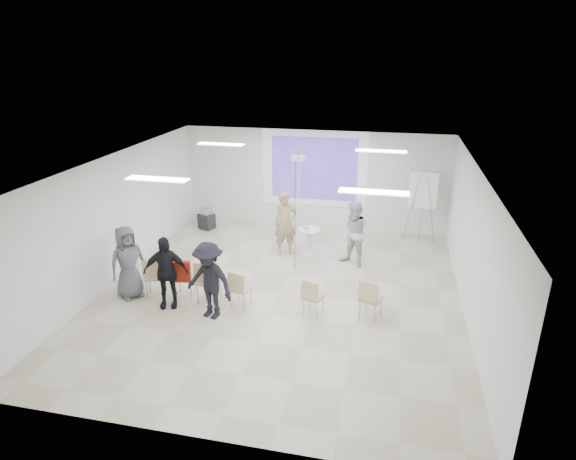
% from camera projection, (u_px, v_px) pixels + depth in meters
% --- Properties ---
extents(floor, '(8.00, 9.00, 0.10)m').
position_uv_depth(floor, '(281.00, 295.00, 11.04)').
color(floor, beige).
rests_on(floor, ground).
extents(ceiling, '(8.00, 9.00, 0.10)m').
position_uv_depth(ceiling, '(280.00, 162.00, 9.93)').
color(ceiling, white).
rests_on(ceiling, wall_back).
extents(wall_back, '(8.00, 0.10, 3.00)m').
position_uv_depth(wall_back, '(314.00, 179.00, 14.64)').
color(wall_back, silver).
rests_on(wall_back, floor).
extents(wall_left, '(0.10, 9.00, 3.00)m').
position_uv_depth(wall_left, '(113.00, 219.00, 11.29)').
color(wall_left, silver).
rests_on(wall_left, floor).
extents(wall_right, '(0.10, 9.00, 3.00)m').
position_uv_depth(wall_right, '(476.00, 248.00, 9.68)').
color(wall_right, silver).
rests_on(wall_right, floor).
extents(projection_halo, '(3.20, 0.01, 2.30)m').
position_uv_depth(projection_halo, '(314.00, 169.00, 14.45)').
color(projection_halo, silver).
rests_on(projection_halo, wall_back).
extents(projection_image, '(2.60, 0.01, 1.90)m').
position_uv_depth(projection_image, '(314.00, 169.00, 14.44)').
color(projection_image, '#4C34B2').
rests_on(projection_image, wall_back).
extents(pedestal_table, '(0.77, 0.77, 0.74)m').
position_uv_depth(pedestal_table, '(309.00, 240.00, 12.96)').
color(pedestal_table, white).
rests_on(pedestal_table, floor).
extents(player_left, '(0.85, 0.74, 1.95)m').
position_uv_depth(player_left, '(286.00, 219.00, 12.82)').
color(player_left, tan).
rests_on(player_left, floor).
extents(player_right, '(1.14, 1.08, 1.88)m').
position_uv_depth(player_right, '(355.00, 231.00, 12.11)').
color(player_right, silver).
rests_on(player_right, floor).
extents(controller_left, '(0.08, 0.12, 0.04)m').
position_uv_depth(controller_left, '(294.00, 206.00, 12.90)').
color(controller_left, white).
rests_on(controller_left, player_left).
extents(controller_right, '(0.09, 0.12, 0.04)m').
position_uv_depth(controller_right, '(349.00, 215.00, 12.26)').
color(controller_right, silver).
rests_on(controller_right, player_right).
extents(chair_far_left, '(0.56, 0.58, 0.94)m').
position_uv_depth(chair_far_left, '(154.00, 274.00, 10.66)').
color(chair_far_left, tan).
rests_on(chair_far_left, floor).
extents(chair_left_mid, '(0.49, 0.52, 0.91)m').
position_uv_depth(chair_left_mid, '(183.00, 276.00, 10.63)').
color(chair_left_mid, tan).
rests_on(chair_left_mid, floor).
extents(chair_left_inner, '(0.51, 0.54, 0.99)m').
position_uv_depth(chair_left_inner, '(207.00, 279.00, 10.38)').
color(chair_left_inner, tan).
rests_on(chair_left_inner, floor).
extents(chair_center, '(0.48, 0.50, 0.85)m').
position_uv_depth(chair_center, '(239.00, 287.00, 10.23)').
color(chair_center, tan).
rests_on(chair_center, floor).
extents(chair_right_inner, '(0.48, 0.50, 0.82)m').
position_uv_depth(chair_right_inner, '(312.00, 295.00, 9.93)').
color(chair_right_inner, tan).
rests_on(chair_right_inner, floor).
extents(chair_right_far, '(0.54, 0.56, 0.88)m').
position_uv_depth(chair_right_far, '(370.00, 297.00, 9.79)').
color(chair_right_far, tan).
rests_on(chair_right_far, floor).
extents(red_jacket, '(0.50, 0.18, 0.46)m').
position_uv_depth(red_jacket, '(180.00, 271.00, 10.44)').
color(red_jacket, maroon).
rests_on(red_jacket, chair_left_mid).
extents(laptop, '(0.39, 0.30, 0.03)m').
position_uv_depth(laptop, '(209.00, 279.00, 10.49)').
color(laptop, black).
rests_on(laptop, chair_left_inner).
extents(audience_left, '(1.20, 0.90, 1.84)m').
position_uv_depth(audience_left, '(165.00, 267.00, 10.17)').
color(audience_left, black).
rests_on(audience_left, floor).
extents(audience_mid, '(1.37, 1.00, 1.89)m').
position_uv_depth(audience_mid, '(209.00, 276.00, 9.74)').
color(audience_mid, black).
rests_on(audience_mid, floor).
extents(audience_outer, '(1.03, 1.09, 1.88)m').
position_uv_depth(audience_outer, '(127.00, 258.00, 10.56)').
color(audience_outer, '#58595D').
rests_on(audience_outer, floor).
extents(flipchart_easel, '(0.92, 0.70, 2.12)m').
position_uv_depth(flipchart_easel, '(423.00, 190.00, 13.36)').
color(flipchart_easel, gray).
rests_on(flipchart_easel, floor).
extents(av_cart, '(0.55, 0.51, 0.67)m').
position_uv_depth(av_cart, '(207.00, 219.00, 14.82)').
color(av_cart, black).
rests_on(av_cart, floor).
extents(ceiling_projector, '(0.30, 0.25, 3.00)m').
position_uv_depth(ceiling_projector, '(298.00, 164.00, 11.40)').
color(ceiling_projector, white).
rests_on(ceiling_projector, ceiling).
extents(fluor_panel_nw, '(1.20, 0.30, 0.02)m').
position_uv_depth(fluor_panel_nw, '(221.00, 144.00, 12.18)').
color(fluor_panel_nw, white).
rests_on(fluor_panel_nw, ceiling).
extents(fluor_panel_ne, '(1.20, 0.30, 0.02)m').
position_uv_depth(fluor_panel_ne, '(381.00, 151.00, 11.39)').
color(fluor_panel_ne, white).
rests_on(fluor_panel_ne, ceiling).
extents(fluor_panel_sw, '(1.20, 0.30, 0.02)m').
position_uv_depth(fluor_panel_sw, '(158.00, 179.00, 8.99)').
color(fluor_panel_sw, white).
rests_on(fluor_panel_sw, ceiling).
extents(fluor_panel_se, '(1.20, 0.30, 0.02)m').
position_uv_depth(fluor_panel_se, '(374.00, 192.00, 8.20)').
color(fluor_panel_se, white).
rests_on(fluor_panel_se, ceiling).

